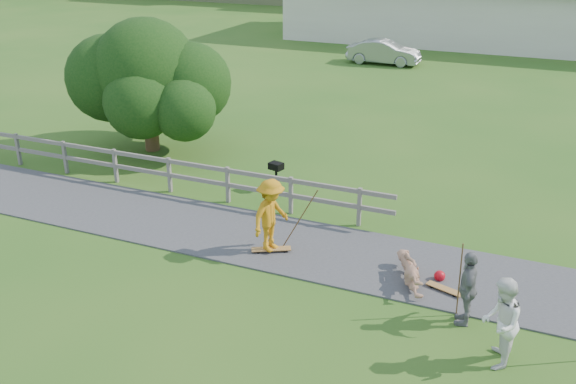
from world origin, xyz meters
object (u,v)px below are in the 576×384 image
at_px(tree, 149,100).
at_px(bbq, 276,176).
at_px(spectator_a, 501,323).
at_px(skater_rider, 271,219).
at_px(spectator_b, 468,288).
at_px(skater_fallen, 411,271).
at_px(car_silver, 384,52).

bearing_deg(tree, bbq, -16.27).
bearing_deg(spectator_a, skater_rider, -115.27).
bearing_deg(spectator_b, skater_fallen, -134.99).
bearing_deg(skater_rider, skater_fallen, -77.02).
xyz_separation_m(car_silver, tree, (-3.53, -18.19, 1.17)).
height_order(skater_rider, skater_fallen, skater_rider).
bearing_deg(spectator_a, bbq, -133.28).
relative_size(skater_rider, spectator_a, 1.04).
bearing_deg(spectator_a, skater_fallen, -139.38).
relative_size(skater_fallen, tree, 0.29).
bearing_deg(bbq, tree, 179.28).
xyz_separation_m(spectator_b, tree, (-12.14, 6.61, 1.05)).
xyz_separation_m(skater_rider, skater_fallen, (3.52, -0.06, -0.62)).
bearing_deg(car_silver, skater_rider, -171.30).
bearing_deg(spectator_a, tree, -124.17).
relative_size(car_silver, bbq, 4.75).
relative_size(skater_rider, tree, 0.32).
bearing_deg(skater_fallen, skater_rider, 155.03).
bearing_deg(skater_rider, tree, 67.06).
relative_size(skater_fallen, spectator_a, 0.96).
height_order(skater_rider, spectator_a, skater_rider).
bearing_deg(skater_rider, car_silver, 22.92).
relative_size(skater_rider, bbq, 2.11).
bearing_deg(skater_fallen, bbq, 118.94).
xyz_separation_m(spectator_a, bbq, (-7.23, 6.08, -0.45)).
relative_size(spectator_b, tree, 0.28).
xyz_separation_m(tree, bbq, (5.66, -1.65, -1.42)).
xyz_separation_m(skater_rider, tree, (-7.24, 5.44, 0.93)).
bearing_deg(bbq, skater_rider, -51.88).
height_order(spectator_a, spectator_b, spectator_a).
bearing_deg(spectator_a, spectator_b, -149.38).
bearing_deg(skater_rider, spectator_b, -89.36).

